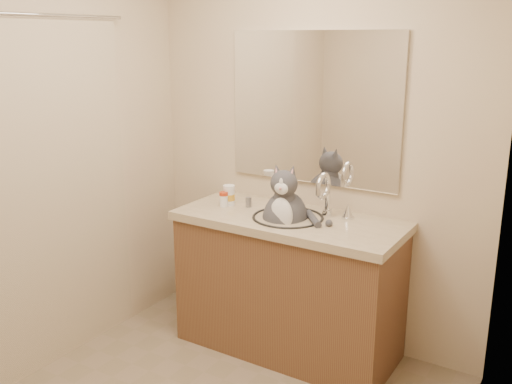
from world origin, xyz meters
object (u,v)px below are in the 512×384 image
(grey_canister, at_px, (249,202))
(pill_bottle_orange, at_px, (229,195))
(cat, at_px, (285,216))
(pill_bottle_redcap, at_px, (224,199))

(grey_canister, bearing_deg, pill_bottle_orange, -168.56)
(pill_bottle_orange, bearing_deg, cat, -6.32)
(pill_bottle_redcap, relative_size, grey_canister, 1.53)
(cat, relative_size, pill_bottle_orange, 4.21)
(cat, distance_m, grey_canister, 0.31)
(pill_bottle_redcap, bearing_deg, grey_canister, 29.27)
(cat, xyz_separation_m, pill_bottle_redcap, (-0.43, -0.00, 0.04))
(cat, distance_m, pill_bottle_orange, 0.43)
(cat, distance_m, pill_bottle_redcap, 0.43)
(pill_bottle_redcap, bearing_deg, pill_bottle_orange, 82.56)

